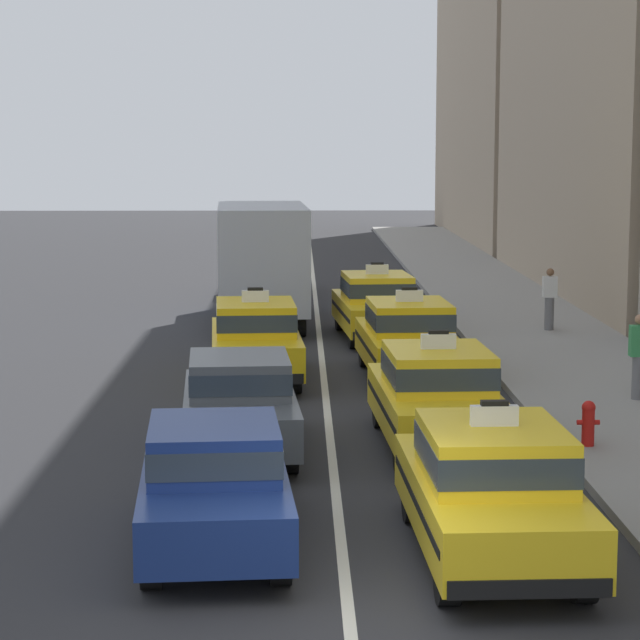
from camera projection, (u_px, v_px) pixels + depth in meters
ground_plane at (350, 632)px, 13.17m from camera, size 160.00×160.00×0.00m
lane_stripe_left_right at (319, 337)px, 32.97m from camera, size 0.14×80.00×0.01m
sidewalk_curb at (580, 367)px, 28.10m from camera, size 4.00×90.00×0.15m
sedan_left_nearest at (214, 481)px, 15.76m from camera, size 2.07×4.42×1.58m
sedan_left_second at (239, 401)px, 20.62m from camera, size 2.05×4.41×1.58m
taxi_left_third at (255, 338)px, 26.90m from camera, size 2.09×4.66×1.96m
box_truck_left_fourth at (261, 259)px, 35.08m from camera, size 2.58×7.07×3.27m
sedan_left_fifth at (264, 268)px, 42.01m from camera, size 1.90×4.36×1.58m
taxi_right_nearest at (491, 488)px, 15.32m from camera, size 1.96×4.62×1.96m
taxi_right_second at (437, 395)px, 20.91m from camera, size 2.01×4.63×1.96m
taxi_right_third at (408, 338)px, 26.97m from camera, size 2.04×4.65×1.96m
taxi_right_fourth at (376, 305)px, 32.47m from camera, size 2.14×4.68×1.96m
pedestrian_near_crosswalk at (550, 299)px, 33.03m from camera, size 0.36×0.24×1.59m
pedestrian_mid_block at (639, 356)px, 24.14m from camera, size 0.36×0.24×1.61m
fire_hydrant at (588, 421)px, 20.51m from camera, size 0.36×0.22×0.73m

